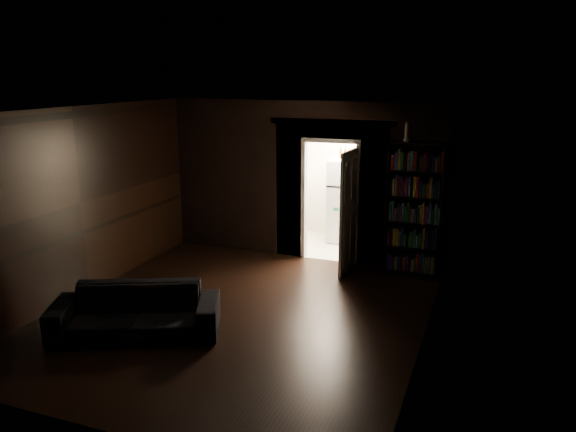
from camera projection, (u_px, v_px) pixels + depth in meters
name	position (u px, v px, depth m)	size (l,w,h in m)	color
ground	(236.00, 316.00, 7.73)	(5.50, 5.50, 0.00)	black
room_walls	(265.00, 182.00, 8.29)	(5.02, 5.61, 2.84)	black
kitchen_alcove	(347.00, 183.00, 10.77)	(2.20, 1.80, 2.60)	beige
sofa	(135.00, 304.00, 7.13)	(2.10, 0.91, 0.81)	black
bookshelf	(414.00, 210.00, 9.09)	(0.90, 0.32, 2.20)	black
refrigerator	(349.00, 200.00, 11.00)	(0.74, 0.68, 1.65)	silver
door	(348.00, 212.00, 9.24)	(0.85, 0.05, 2.05)	white
figurine	(406.00, 132.00, 8.86)	(0.10, 0.10, 0.31)	silver
bottles	(354.00, 152.00, 10.69)	(0.65, 0.08, 0.26)	black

